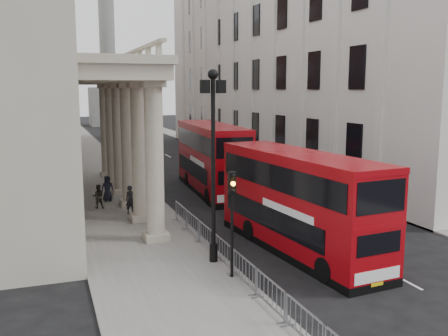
{
  "coord_description": "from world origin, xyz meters",
  "views": [
    {
      "loc": [
        -7.33,
        -15.95,
        7.61
      ],
      "look_at": [
        2.06,
        10.0,
        3.24
      ],
      "focal_mm": 40.0,
      "sensor_mm": 36.0,
      "label": 1
    }
  ],
  "objects_px": {
    "bus_far": "(212,157)",
    "pedestrian_b": "(98,196)",
    "lamp_post_south": "(213,153)",
    "pedestrian_c": "(108,188)",
    "traffic_light": "(232,205)",
    "pedestrian_a": "(131,200)",
    "monument_column": "(107,48)",
    "bus_near": "(298,200)",
    "lamp_post_mid": "(143,127)",
    "lamp_post_north": "(113,116)"
  },
  "relations": [
    {
      "from": "bus_far",
      "to": "pedestrian_b",
      "type": "xyz_separation_m",
      "value": [
        -8.65,
        -3.06,
        -1.75
      ]
    },
    {
      "from": "lamp_post_south",
      "to": "pedestrian_c",
      "type": "bearing_deg",
      "value": 101.87
    },
    {
      "from": "traffic_light",
      "to": "bus_far",
      "type": "xyz_separation_m",
      "value": [
        4.84,
        17.02,
        -0.47
      ]
    },
    {
      "from": "pedestrian_a",
      "to": "monument_column",
      "type": "bearing_deg",
      "value": 73.04
    },
    {
      "from": "lamp_post_south",
      "to": "traffic_light",
      "type": "bearing_deg",
      "value": -87.16
    },
    {
      "from": "pedestrian_b",
      "to": "bus_near",
      "type": "bearing_deg",
      "value": 134.13
    },
    {
      "from": "pedestrian_b",
      "to": "lamp_post_mid",
      "type": "bearing_deg",
      "value": -122.94
    },
    {
      "from": "lamp_post_south",
      "to": "pedestrian_a",
      "type": "relative_size",
      "value": 4.81
    },
    {
      "from": "lamp_post_north",
      "to": "pedestrian_a",
      "type": "bearing_deg",
      "value": -95.16
    },
    {
      "from": "pedestrian_b",
      "to": "lamp_post_south",
      "type": "bearing_deg",
      "value": 116.75
    },
    {
      "from": "pedestrian_b",
      "to": "pedestrian_c",
      "type": "distance_m",
      "value": 2.03
    },
    {
      "from": "traffic_light",
      "to": "bus_far",
      "type": "bearing_deg",
      "value": 74.13
    },
    {
      "from": "traffic_light",
      "to": "pedestrian_c",
      "type": "distance_m",
      "value": 16.23
    },
    {
      "from": "pedestrian_a",
      "to": "pedestrian_c",
      "type": "height_order",
      "value": "pedestrian_c"
    },
    {
      "from": "pedestrian_c",
      "to": "monument_column",
      "type": "bearing_deg",
      "value": 76.85
    },
    {
      "from": "monument_column",
      "to": "pedestrian_a",
      "type": "xyz_separation_m",
      "value": [
        -8.61,
        -78.27,
        -15.0
      ]
    },
    {
      "from": "bus_near",
      "to": "bus_far",
      "type": "relative_size",
      "value": 0.94
    },
    {
      "from": "bus_near",
      "to": "pedestrian_a",
      "type": "xyz_separation_m",
      "value": [
        -6.33,
        9.41,
        -1.48
      ]
    },
    {
      "from": "lamp_post_south",
      "to": "bus_far",
      "type": "distance_m",
      "value": 15.95
    },
    {
      "from": "monument_column",
      "to": "lamp_post_mid",
      "type": "xyz_separation_m",
      "value": [
        -6.6,
        -72.0,
        -11.07
      ]
    },
    {
      "from": "lamp_post_north",
      "to": "bus_near",
      "type": "height_order",
      "value": "lamp_post_north"
    },
    {
      "from": "bus_near",
      "to": "pedestrian_b",
      "type": "distance_m",
      "value": 14.2
    },
    {
      "from": "pedestrian_a",
      "to": "lamp_post_mid",
      "type": "bearing_deg",
      "value": 61.54
    },
    {
      "from": "bus_near",
      "to": "pedestrian_c",
      "type": "height_order",
      "value": "bus_near"
    },
    {
      "from": "bus_far",
      "to": "monument_column",
      "type": "bearing_deg",
      "value": 92.6
    },
    {
      "from": "lamp_post_south",
      "to": "bus_far",
      "type": "height_order",
      "value": "lamp_post_south"
    },
    {
      "from": "monument_column",
      "to": "pedestrian_c",
      "type": "relative_size",
      "value": 31.25
    },
    {
      "from": "lamp_post_south",
      "to": "bus_near",
      "type": "bearing_deg",
      "value": 4.31
    },
    {
      "from": "pedestrian_c",
      "to": "lamp_post_south",
      "type": "bearing_deg",
      "value": -84.0
    },
    {
      "from": "lamp_post_mid",
      "to": "pedestrian_c",
      "type": "relative_size",
      "value": 4.8
    },
    {
      "from": "bus_far",
      "to": "pedestrian_a",
      "type": "relative_size",
      "value": 6.84
    },
    {
      "from": "monument_column",
      "to": "pedestrian_b",
      "type": "height_order",
      "value": "monument_column"
    },
    {
      "from": "lamp_post_north",
      "to": "pedestrian_b",
      "type": "bearing_deg",
      "value": -100.48
    },
    {
      "from": "lamp_post_mid",
      "to": "bus_near",
      "type": "distance_m",
      "value": 16.44
    },
    {
      "from": "lamp_post_south",
      "to": "traffic_light",
      "type": "xyz_separation_m",
      "value": [
        0.1,
        -2.02,
        -1.8
      ]
    },
    {
      "from": "monument_column",
      "to": "lamp_post_south",
      "type": "relative_size",
      "value": 6.51
    },
    {
      "from": "lamp_post_south",
      "to": "pedestrian_c",
      "type": "height_order",
      "value": "lamp_post_south"
    },
    {
      "from": "traffic_light",
      "to": "bus_far",
      "type": "relative_size",
      "value": 0.36
    },
    {
      "from": "lamp_post_south",
      "to": "bus_near",
      "type": "relative_size",
      "value": 0.75
    },
    {
      "from": "lamp_post_north",
      "to": "pedestrian_c",
      "type": "xyz_separation_m",
      "value": [
        -2.9,
        -18.21,
        -3.92
      ]
    },
    {
      "from": "monument_column",
      "to": "pedestrian_a",
      "type": "relative_size",
      "value": 31.32
    },
    {
      "from": "traffic_light",
      "to": "lamp_post_north",
      "type": "bearing_deg",
      "value": 90.17
    },
    {
      "from": "lamp_post_north",
      "to": "bus_near",
      "type": "relative_size",
      "value": 0.75
    },
    {
      "from": "monument_column",
      "to": "bus_far",
      "type": "relative_size",
      "value": 4.58
    },
    {
      "from": "lamp_post_south",
      "to": "bus_near",
      "type": "height_order",
      "value": "lamp_post_south"
    },
    {
      "from": "monument_column",
      "to": "lamp_post_north",
      "type": "xyz_separation_m",
      "value": [
        -6.6,
        -56.0,
        -11.07
      ]
    },
    {
      "from": "monument_column",
      "to": "pedestrian_c",
      "type": "bearing_deg",
      "value": -97.29
    },
    {
      "from": "lamp_post_mid",
      "to": "traffic_light",
      "type": "xyz_separation_m",
      "value": [
        0.1,
        -18.02,
        -1.8
      ]
    },
    {
      "from": "lamp_post_south",
      "to": "lamp_post_mid",
      "type": "relative_size",
      "value": 1.0
    },
    {
      "from": "lamp_post_south",
      "to": "pedestrian_b",
      "type": "bearing_deg",
      "value": 107.28
    }
  ]
}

